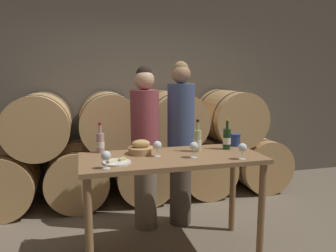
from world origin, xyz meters
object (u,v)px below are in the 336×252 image
(tasting_table, at_px, (172,171))
(person_left, at_px, (145,146))
(wine_bottle_rose, at_px, (100,142))
(wine_glass_center, at_px, (194,147))
(bread_basket, at_px, (141,148))
(wine_glass_far_left, at_px, (106,156))
(person_right, at_px, (181,141))
(wine_bottle_red, at_px, (227,139))
(wine_bottle_white, at_px, (197,141))
(wine_glass_left, at_px, (157,146))
(wine_glass_right, at_px, (243,148))
(cheese_plate, at_px, (117,162))
(blue_crock, at_px, (235,139))

(tasting_table, bearing_deg, person_left, 101.75)
(wine_bottle_rose, relative_size, wine_glass_center, 2.00)
(bread_basket, relative_size, wine_glass_far_left, 1.62)
(tasting_table, distance_m, wine_bottle_rose, 0.72)
(person_right, relative_size, wine_bottle_red, 5.99)
(wine_bottle_white, height_order, wine_glass_left, wine_bottle_white)
(wine_glass_left, bearing_deg, wine_glass_far_left, -150.87)
(wine_bottle_white, bearing_deg, wine_glass_right, -52.98)
(wine_bottle_red, distance_m, wine_glass_center, 0.48)
(person_left, relative_size, wine_glass_right, 12.42)
(cheese_plate, relative_size, wine_glass_left, 1.63)
(blue_crock, bearing_deg, wine_glass_far_left, -160.52)
(tasting_table, xyz_separation_m, bread_basket, (-0.25, 0.16, 0.19))
(wine_glass_left, bearing_deg, wine_bottle_white, 11.79)
(wine_glass_right, bearing_deg, bread_basket, 152.60)
(person_right, relative_size, wine_glass_left, 12.80)
(bread_basket, xyz_separation_m, wine_glass_center, (0.42, -0.26, 0.05))
(wine_bottle_red, bearing_deg, cheese_plate, -168.08)
(person_left, distance_m, wine_bottle_rose, 0.59)
(tasting_table, distance_m, wine_glass_far_left, 0.69)
(person_left, distance_m, wine_glass_far_left, 0.98)
(wine_bottle_red, bearing_deg, person_right, 122.97)
(tasting_table, xyz_separation_m, wine_glass_right, (0.55, -0.26, 0.24))
(wine_glass_far_left, relative_size, wine_glass_left, 1.00)
(person_left, distance_m, blue_crock, 0.94)
(wine_bottle_rose, distance_m, wine_glass_far_left, 0.55)
(wine_glass_left, relative_size, wine_glass_right, 1.00)
(wine_bottle_white, height_order, blue_crock, wine_bottle_white)
(tasting_table, relative_size, person_left, 0.92)
(wine_bottle_white, height_order, wine_glass_center, wine_bottle_white)
(wine_glass_center, relative_size, wine_glass_right, 1.00)
(cheese_plate, xyz_separation_m, wine_glass_right, (1.06, -0.15, 0.09))
(wine_bottle_rose, bearing_deg, blue_crock, -3.22)
(wine_glass_center, bearing_deg, wine_bottle_rose, 152.36)
(blue_crock, relative_size, cheese_plate, 0.54)
(bread_basket, relative_size, cheese_plate, 0.99)
(cheese_plate, bearing_deg, bread_basket, 46.79)
(person_left, height_order, wine_glass_right, person_left)
(bread_basket, bearing_deg, person_left, 74.32)
(wine_glass_far_left, bearing_deg, tasting_table, 22.13)
(person_right, xyz_separation_m, wine_bottle_white, (0.01, -0.51, 0.11))
(bread_basket, xyz_separation_m, cheese_plate, (-0.25, -0.26, -0.04))
(blue_crock, bearing_deg, bread_basket, -175.86)
(wine_bottle_white, bearing_deg, wine_glass_left, -168.21)
(cheese_plate, bearing_deg, wine_bottle_red, 11.92)
(wine_bottle_red, height_order, wine_bottle_white, wine_bottle_white)
(bread_basket, xyz_separation_m, wine_glass_far_left, (-0.34, -0.40, 0.05))
(blue_crock, xyz_separation_m, cheese_plate, (-1.23, -0.34, -0.06))
(person_left, relative_size, wine_glass_far_left, 12.42)
(tasting_table, bearing_deg, bread_basket, 148.59)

